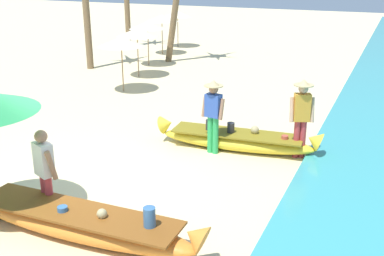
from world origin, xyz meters
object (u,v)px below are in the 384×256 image
object	(u,v)px
boat_orange_foreground	(78,222)
person_tourist_customer	(45,169)
person_vendor_assistant	(302,113)
person_vendor_hatted	(213,111)
boat_yellow_midground	(237,140)

from	to	relation	value
boat_orange_foreground	person_tourist_customer	bearing A→B (deg)	159.28
person_vendor_assistant	person_vendor_hatted	bearing A→B (deg)	-164.28
boat_orange_foreground	person_tourist_customer	distance (m)	1.16
boat_orange_foreground	person_vendor_hatted	bearing A→B (deg)	80.72
person_vendor_assistant	boat_orange_foreground	bearing A→B (deg)	-118.56
person_vendor_hatted	person_tourist_customer	size ratio (longest dim) A/B	1.09
boat_yellow_midground	person_vendor_assistant	xyz separation A→B (m)	(1.48, 0.11, 0.83)
boat_orange_foreground	person_vendor_assistant	bearing A→B (deg)	61.44
boat_orange_foreground	person_tourist_customer	xyz separation A→B (m)	(-0.89, 0.34, 0.66)
person_vendor_assistant	person_tourist_customer	bearing A→B (deg)	-128.09
boat_yellow_midground	person_vendor_hatted	xyz separation A→B (m)	(-0.45, -0.43, 0.78)
person_vendor_hatted	person_tourist_customer	distance (m)	4.26
boat_orange_foreground	person_vendor_assistant	size ratio (longest dim) A/B	2.49
boat_yellow_midground	person_tourist_customer	size ratio (longest dim) A/B	2.51
boat_orange_foreground	boat_yellow_midground	size ratio (longest dim) A/B	1.14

